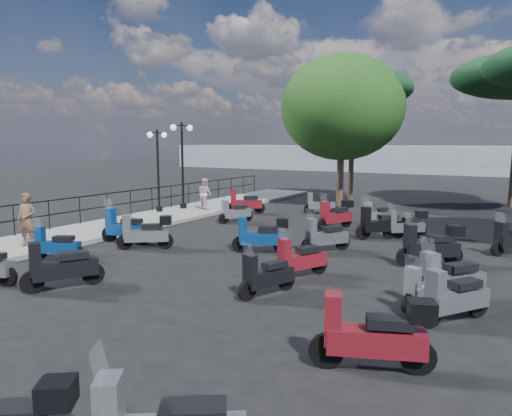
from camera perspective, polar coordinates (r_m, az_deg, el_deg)
The scene contains 31 objects.
ground at distance 12.67m, azimuth -6.09°, elevation -7.26°, with size 120.00×120.00×0.00m, color black.
sidewalk at distance 19.09m, azimuth -16.55°, elevation -2.08°, with size 3.00×30.00×0.15m, color slate.
railing at distance 19.80m, azimuth -19.65°, elevation 0.55°, with size 0.04×26.04×1.10m.
lamp_post_1 at distance 21.78m, azimuth -12.15°, elevation 5.25°, with size 0.35×1.12×3.80m.
lamp_post_2 at distance 22.61m, azimuth -9.19°, elevation 5.98°, with size 0.57×1.19×4.19m.
woman at distance 15.82m, azimuth -26.74°, elevation -1.33°, with size 0.61×0.40×1.68m, color brown.
pedestrian_far at distance 22.23m, azimuth -6.40°, elevation 1.78°, with size 0.74×0.57×1.51m, color beige.
scooter_2 at distance 14.31m, azimuth -23.74°, elevation -4.33°, with size 1.45×0.85×1.25m.
scooter_3 at distance 15.96m, azimuth -16.11°, elevation -2.44°, with size 1.83×0.70×1.47m.
scooter_4 at distance 19.24m, azimuth -2.65°, elevation -0.57°, with size 0.91×1.43×1.27m.
scooter_5 at distance 21.62m, azimuth -1.44°, elevation 0.60°, with size 1.57×1.19×1.48m.
scooter_8 at distance 11.50m, azimuth -23.21°, elevation -6.86°, with size 1.06×1.66×1.47m.
scooter_9 at distance 14.86m, azimuth -13.62°, elevation -3.04°, with size 1.51×1.21×1.41m.
scooter_10 at distance 14.02m, azimuth 0.70°, elevation -3.46°, with size 1.64×1.02×1.42m.
scooter_11 at distance 21.82m, azimuth 7.98°, elevation 0.42°, with size 1.44×0.96×1.29m.
scooter_14 at distance 11.50m, azimuth 5.49°, elevation -6.45°, with size 0.92×1.54×1.34m.
scooter_15 at distance 14.26m, azimuth 8.60°, elevation -3.59°, with size 1.10×1.47×1.37m.
scooter_16 at distance 18.10m, azimuth 9.93°, elevation -0.91°, with size 0.97×1.70×1.44m.
scooter_17 at distance 19.19m, azimuth 15.12°, elevation -0.89°, with size 1.27×1.07×1.25m.
scooter_19 at distance 7.16m, azimuth 14.50°, elevation -15.14°, with size 1.77×0.93×1.48m.
scooter_20 at distance 10.38m, azimuth 22.99°, elevation -8.39°, with size 1.26×1.54×1.49m.
scooter_21 at distance 10.17m, azimuth 1.28°, elevation -8.52°, with size 0.76×1.53×1.27m.
scooter_22 at distance 16.54m, azimuth 15.21°, elevation -2.03°, with size 1.47×1.32×1.48m.
scooter_23 at distance 16.91m, azimuth 18.21°, elevation -2.02°, with size 1.35×1.17×1.30m.
scooter_26 at distance 10.00m, azimuth 20.33°, elevation -9.48°, with size 0.76×1.42×1.20m.
scooter_27 at distance 9.45m, azimuth 23.51°, elevation -10.30°, with size 1.09×1.47×1.37m.
scooter_28 at distance 13.37m, azimuth 21.03°, elevation -4.46°, with size 1.62×1.24×1.49m.
scooter_29 at distance 15.80m, azimuth 29.31°, elevation -3.49°, with size 1.10×1.35×1.31m.
broadleaf_tree at distance 24.75m, azimuth 10.69°, elevation 12.20°, with size 6.45×6.45×7.91m.
pine_2 at distance 25.98m, azimuth 12.09°, elevation 14.25°, with size 6.30×6.30×7.31m.
distant_hills at distance 55.33m, azimuth 22.80°, elevation 5.61°, with size 70.00×8.00×3.00m, color gray.
Camera 1 is at (7.27, -9.81, 3.36)m, focal length 32.00 mm.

